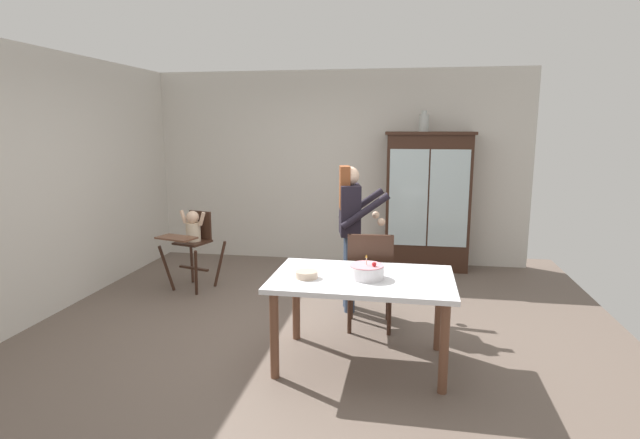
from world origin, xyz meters
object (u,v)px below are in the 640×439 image
Objects in this scene: china_cabinet at (427,201)px; dining_table at (362,288)px; serving_bowl at (307,274)px; birthday_cake at (366,271)px; adult_person at (350,220)px; dining_chair_far_side at (370,275)px; ceramic_vase at (424,122)px; high_chair_with_toddler at (193,235)px.

china_cabinet reaches higher than dining_table.
dining_table is at bearing 13.43° from serving_bowl.
serving_bowl is at bearing -171.14° from birthday_cake.
adult_person reaches higher than birthday_cake.
china_cabinet is at bearing -37.24° from adult_person.
birthday_cake reaches higher than dining_table.
dining_chair_far_side is at bearing 59.97° from serving_bowl.
birthday_cake is at bearing -99.55° from ceramic_vase.
adult_person is (-0.86, -1.75, 0.03)m from china_cabinet.
ceramic_vase is 0.28× the size of dining_chair_far_side.
birthday_cake is at bearing 8.86° from serving_bowl.
dining_table is at bearing 179.57° from adult_person.
ceramic_vase is at bearing -106.54° from dining_chair_far_side.
high_chair_with_toddler is 2.42m from serving_bowl.
ceramic_vase is 0.96× the size of birthday_cake.
birthday_cake is (-0.59, -3.00, -0.14)m from china_cabinet.
china_cabinet is at bearing 78.13° from dining_table.
ceramic_vase is 3.45m from serving_bowl.
china_cabinet is at bearing -2.49° from ceramic_vase.
dining_chair_far_side reaches higher than birthday_cake.
adult_person is 8.50× the size of serving_bowl.
adult_person is at bearing 100.74° from dining_table.
dining_table is (-0.54, -2.98, -1.33)m from ceramic_vase.
serving_bowl is at bearing -28.09° from high_chair_with_toddler.
adult_person is 1.29m from dining_table.
dining_chair_far_side is at bearing 91.27° from birthday_cake.
adult_person is 1.59× the size of dining_chair_far_side.
serving_bowl is at bearing -107.57° from ceramic_vase.
china_cabinet is 3.11m from high_chair_with_toddler.
china_cabinet is 6.89× the size of ceramic_vase.
ceramic_vase reaches higher than birthday_cake.
dining_chair_far_side is (2.17, -0.92, -0.10)m from high_chair_with_toddler.
ceramic_vase is 0.28× the size of high_chair_with_toddler.
china_cabinet reaches higher than serving_bowl.
serving_bowl is at bearing -166.57° from dining_table.
ceramic_vase reaches higher than china_cabinet.
serving_bowl is (-1.06, -3.08, -0.17)m from china_cabinet.
high_chair_with_toddler is 0.62× the size of adult_person.
ceramic_vase reaches higher than high_chair_with_toddler.
dining_chair_far_side is (0.45, 0.78, -0.21)m from serving_bowl.
dining_table is at bearing 84.82° from dining_chair_far_side.
adult_person is 0.73m from dining_chair_far_side.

